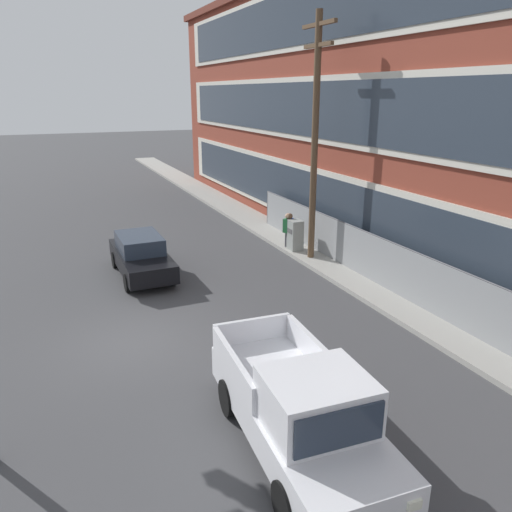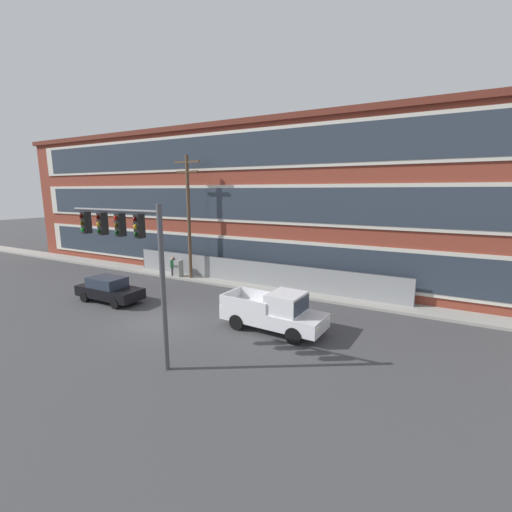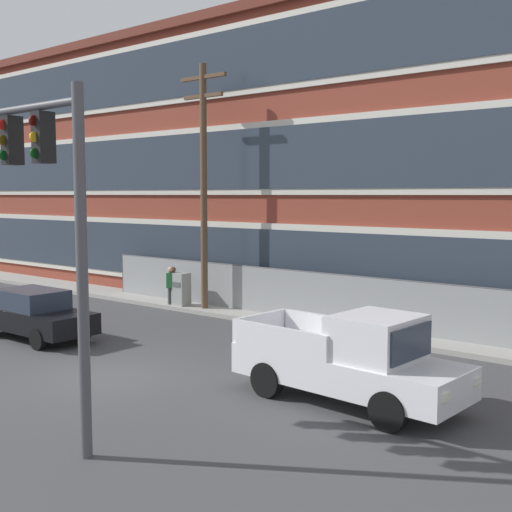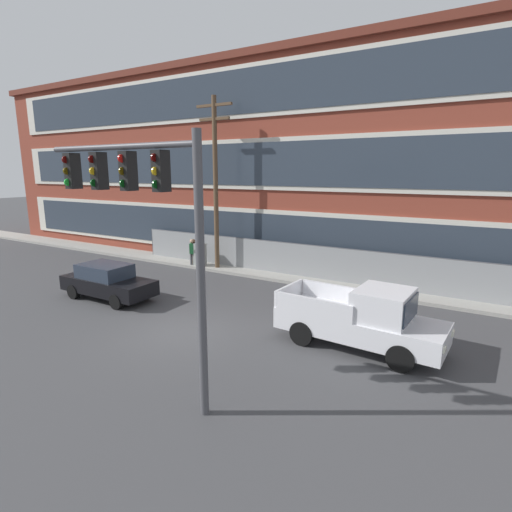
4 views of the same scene
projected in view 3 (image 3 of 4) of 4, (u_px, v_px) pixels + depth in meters
The scene contains 11 objects.
ground_plane at pixel (109, 376), 16.15m from camera, with size 160.00×160.00×0.00m, color #424244.
sidewalk_building_side at pixel (300, 322), 22.62m from camera, with size 80.00×1.92×0.16m, color #9E9B93.
brick_mill_building at pixel (310, 163), 27.84m from camera, with size 45.09×8.70×11.88m.
chain_link_fence at pixel (325, 299), 22.23m from camera, with size 21.79×0.06×1.87m.
traffic_signal_mast at pixel (27, 184), 11.72m from camera, with size 4.82×0.43×6.42m.
pickup_truck_white at pixel (352, 361), 13.95m from camera, with size 5.38×2.27×2.04m.
sedan_black at pixel (34, 314), 20.34m from camera, with size 4.46×1.82×1.56m.
utility_pole_near_corner at pixel (204, 178), 24.51m from camera, with size 2.27×0.26×9.48m.
electrical_cabinet at pixel (181, 291), 25.55m from camera, with size 0.59×0.55×1.46m.
pedestrian_near_cabinet at pixel (171, 284), 25.69m from camera, with size 0.39×0.46×1.69m.
pedestrian_by_fence at pixel (173, 284), 25.72m from camera, with size 0.45×0.45×1.69m.
Camera 3 is at (12.81, -9.93, 4.56)m, focal length 45.00 mm.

